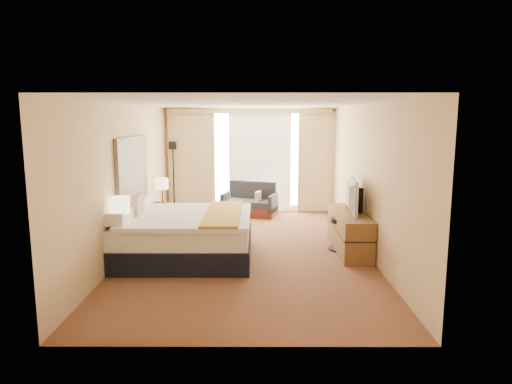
{
  "coord_description": "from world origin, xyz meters",
  "views": [
    {
      "loc": [
        0.18,
        -7.93,
        2.37
      ],
      "look_at": [
        0.16,
        0.4,
        1.0
      ],
      "focal_mm": 32.0,
      "sensor_mm": 36.0,
      "label": 1
    }
  ],
  "objects_px": {
    "nightstand_left": "(126,253)",
    "lamp_left": "(120,206)",
    "desk_chair": "(347,222)",
    "television": "(347,195)",
    "floor_lamp": "(173,163)",
    "bed": "(184,235)",
    "lamp_right": "(162,184)",
    "nightstand_right": "(160,218)",
    "media_dresser": "(349,231)",
    "loveseat": "(250,204)"
  },
  "relations": [
    {
      "from": "floor_lamp",
      "to": "television",
      "type": "bearing_deg",
      "value": -41.73
    },
    {
      "from": "lamp_left",
      "to": "floor_lamp",
      "type": "bearing_deg",
      "value": 89.78
    },
    {
      "from": "desk_chair",
      "to": "lamp_left",
      "type": "distance_m",
      "value": 3.94
    },
    {
      "from": "lamp_right",
      "to": "lamp_left",
      "type": "bearing_deg",
      "value": -92.29
    },
    {
      "from": "television",
      "to": "media_dresser",
      "type": "bearing_deg",
      "value": -102.83
    },
    {
      "from": "nightstand_right",
      "to": "lamp_right",
      "type": "height_order",
      "value": "lamp_right"
    },
    {
      "from": "floor_lamp",
      "to": "desk_chair",
      "type": "height_order",
      "value": "floor_lamp"
    },
    {
      "from": "bed",
      "to": "floor_lamp",
      "type": "height_order",
      "value": "floor_lamp"
    },
    {
      "from": "nightstand_left",
      "to": "bed",
      "type": "relative_size",
      "value": 0.25
    },
    {
      "from": "floor_lamp",
      "to": "lamp_left",
      "type": "bearing_deg",
      "value": -90.22
    },
    {
      "from": "floor_lamp",
      "to": "desk_chair",
      "type": "xyz_separation_m",
      "value": [
        3.71,
        -3.22,
        -0.75
      ]
    },
    {
      "from": "floor_lamp",
      "to": "television",
      "type": "relative_size",
      "value": 1.67
    },
    {
      "from": "bed",
      "to": "lamp_right",
      "type": "relative_size",
      "value": 3.97
    },
    {
      "from": "nightstand_left",
      "to": "bed",
      "type": "xyz_separation_m",
      "value": [
        0.81,
        0.63,
        0.12
      ]
    },
    {
      "from": "desk_chair",
      "to": "lamp_left",
      "type": "xyz_separation_m",
      "value": [
        -3.72,
        -1.19,
        0.52
      ]
    },
    {
      "from": "lamp_left",
      "to": "television",
      "type": "height_order",
      "value": "television"
    },
    {
      "from": "lamp_left",
      "to": "lamp_right",
      "type": "relative_size",
      "value": 1.11
    },
    {
      "from": "bed",
      "to": "lamp_right",
      "type": "xyz_separation_m",
      "value": [
        -0.75,
        1.9,
        0.59
      ]
    },
    {
      "from": "bed",
      "to": "lamp_right",
      "type": "distance_m",
      "value": 2.13
    },
    {
      "from": "nightstand_left",
      "to": "television",
      "type": "bearing_deg",
      "value": 16.31
    },
    {
      "from": "media_dresser",
      "to": "lamp_left",
      "type": "relative_size",
      "value": 2.89
    },
    {
      "from": "bed",
      "to": "nightstand_right",
      "type": "bearing_deg",
      "value": 113.34
    },
    {
      "from": "nightstand_right",
      "to": "floor_lamp",
      "type": "relative_size",
      "value": 0.31
    },
    {
      "from": "media_dresser",
      "to": "bed",
      "type": "xyz_separation_m",
      "value": [
        -2.89,
        -0.42,
        0.05
      ]
    },
    {
      "from": "nightstand_left",
      "to": "lamp_right",
      "type": "relative_size",
      "value": 0.98
    },
    {
      "from": "desk_chair",
      "to": "television",
      "type": "bearing_deg",
      "value": -134.7
    },
    {
      "from": "media_dresser",
      "to": "loveseat",
      "type": "height_order",
      "value": "loveseat"
    },
    {
      "from": "bed",
      "to": "lamp_right",
      "type": "height_order",
      "value": "lamp_right"
    },
    {
      "from": "lamp_right",
      "to": "television",
      "type": "xyz_separation_m",
      "value": [
        3.59,
        -1.46,
        0.02
      ]
    },
    {
      "from": "floor_lamp",
      "to": "loveseat",
      "type": "bearing_deg",
      "value": -8.42
    },
    {
      "from": "media_dresser",
      "to": "floor_lamp",
      "type": "xyz_separation_m",
      "value": [
        -3.73,
        3.3,
        0.91
      ]
    },
    {
      "from": "bed",
      "to": "loveseat",
      "type": "relative_size",
      "value": 1.57
    },
    {
      "from": "television",
      "to": "lamp_right",
      "type": "bearing_deg",
      "value": 74.81
    },
    {
      "from": "bed",
      "to": "lamp_left",
      "type": "height_order",
      "value": "lamp_left"
    },
    {
      "from": "nightstand_right",
      "to": "bed",
      "type": "height_order",
      "value": "bed"
    },
    {
      "from": "bed",
      "to": "floor_lamp",
      "type": "xyz_separation_m",
      "value": [
        -0.84,
        3.72,
        0.86
      ]
    },
    {
      "from": "nightstand_right",
      "to": "bed",
      "type": "relative_size",
      "value": 0.25
    },
    {
      "from": "nightstand_left",
      "to": "loveseat",
      "type": "bearing_deg",
      "value": 65.19
    },
    {
      "from": "nightstand_right",
      "to": "television",
      "type": "xyz_separation_m",
      "value": [
        3.65,
        -1.43,
        0.73
      ]
    },
    {
      "from": "desk_chair",
      "to": "lamp_right",
      "type": "height_order",
      "value": "desk_chair"
    },
    {
      "from": "floor_lamp",
      "to": "bed",
      "type": "bearing_deg",
      "value": -77.31
    },
    {
      "from": "lamp_right",
      "to": "nightstand_left",
      "type": "bearing_deg",
      "value": -91.28
    },
    {
      "from": "lamp_right",
      "to": "television",
      "type": "height_order",
      "value": "television"
    },
    {
      "from": "desk_chair",
      "to": "lamp_left",
      "type": "height_order",
      "value": "lamp_left"
    },
    {
      "from": "nightstand_left",
      "to": "lamp_left",
      "type": "bearing_deg",
      "value": -127.9
    },
    {
      "from": "loveseat",
      "to": "television",
      "type": "height_order",
      "value": "television"
    },
    {
      "from": "nightstand_left",
      "to": "television",
      "type": "relative_size",
      "value": 0.52
    },
    {
      "from": "desk_chair",
      "to": "lamp_left",
      "type": "relative_size",
      "value": 1.84
    },
    {
      "from": "desk_chair",
      "to": "lamp_left",
      "type": "bearing_deg",
      "value": 176.62
    },
    {
      "from": "floor_lamp",
      "to": "lamp_left",
      "type": "height_order",
      "value": "floor_lamp"
    }
  ]
}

